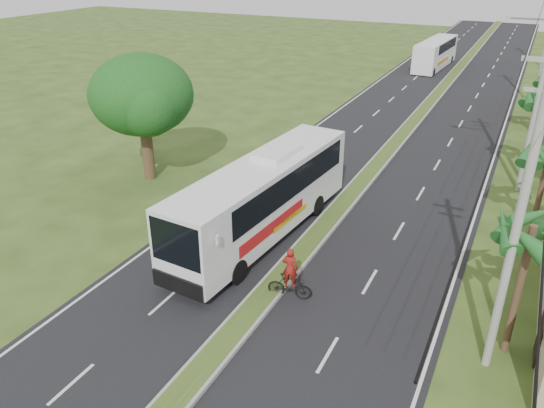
% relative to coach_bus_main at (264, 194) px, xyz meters
% --- Properties ---
extents(ground, '(180.00, 180.00, 0.00)m').
position_rel_coach_bus_main_xyz_m(ground, '(2.39, -6.65, -2.26)').
color(ground, '#2E4419').
rests_on(ground, ground).
extents(road_asphalt, '(14.00, 160.00, 0.02)m').
position_rel_coach_bus_main_xyz_m(road_asphalt, '(2.39, 13.35, -2.25)').
color(road_asphalt, black).
rests_on(road_asphalt, ground).
extents(median_strip, '(1.20, 160.00, 0.18)m').
position_rel_coach_bus_main_xyz_m(median_strip, '(2.39, 13.35, -2.16)').
color(median_strip, gray).
rests_on(median_strip, ground).
extents(lane_edge_left, '(0.12, 160.00, 0.01)m').
position_rel_coach_bus_main_xyz_m(lane_edge_left, '(-4.31, 13.35, -2.26)').
color(lane_edge_left, silver).
rests_on(lane_edge_left, ground).
extents(lane_edge_right, '(0.12, 160.00, 0.01)m').
position_rel_coach_bus_main_xyz_m(lane_edge_right, '(9.09, 13.35, -2.26)').
color(lane_edge_right, silver).
rests_on(lane_edge_right, ground).
extents(palm_verge_a, '(2.40, 2.40, 5.45)m').
position_rel_coach_bus_main_xyz_m(palm_verge_a, '(11.39, -3.65, 2.48)').
color(palm_verge_a, '#473321').
rests_on(palm_verge_a, ground).
extents(palm_verge_c, '(2.40, 2.40, 5.85)m').
position_rel_coach_bus_main_xyz_m(palm_verge_c, '(11.19, 12.35, 2.86)').
color(palm_verge_c, '#473321').
rests_on(palm_verge_c, ground).
extents(shade_tree, '(6.30, 6.00, 7.54)m').
position_rel_coach_bus_main_xyz_m(shade_tree, '(-9.72, 3.37, 2.77)').
color(shade_tree, '#473321').
rests_on(shade_tree, ground).
extents(utility_pole_a, '(1.60, 0.28, 11.00)m').
position_rel_coach_bus_main_xyz_m(utility_pole_a, '(10.89, -4.65, 3.41)').
color(utility_pole_a, gray).
rests_on(utility_pole_a, ground).
extents(utility_pole_b, '(3.20, 0.28, 12.00)m').
position_rel_coach_bus_main_xyz_m(utility_pole_b, '(10.87, 11.35, 4.00)').
color(utility_pole_b, gray).
rests_on(utility_pole_b, ground).
extents(coach_bus_main, '(3.67, 12.89, 4.11)m').
position_rel_coach_bus_main_xyz_m(coach_bus_main, '(0.00, 0.00, 0.00)').
color(coach_bus_main, white).
rests_on(coach_bus_main, ground).
extents(coach_bus_far, '(3.06, 11.10, 3.20)m').
position_rel_coach_bus_main_xyz_m(coach_bus_far, '(-0.43, 44.89, -0.45)').
color(coach_bus_far, white).
rests_on(coach_bus_far, ground).
extents(motorcyclist, '(1.88, 0.88, 2.31)m').
position_rel_coach_bus_main_xyz_m(motorcyclist, '(3.29, -4.17, -1.43)').
color(motorcyclist, black).
rests_on(motorcyclist, ground).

